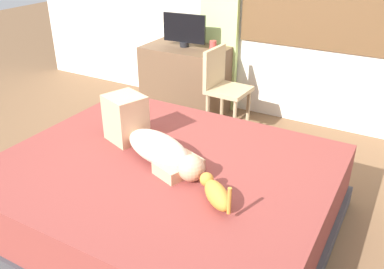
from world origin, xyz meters
TOP-DOWN VIEW (x-y plane):
  - ground_plane at (0.00, 0.00)m, footprint 16.00×16.00m
  - bed at (0.11, 0.01)m, footprint 2.21×1.83m
  - person_lying at (-0.05, 0.08)m, footprint 0.93×0.52m
  - cat at (0.60, -0.21)m, footprint 0.30×0.27m
  - desk at (-0.79, 1.84)m, footprint 0.90×0.56m
  - tv_monitor at (-0.81, 1.84)m, footprint 0.48×0.10m
  - cup at (-0.49, 1.89)m, footprint 0.07×0.07m
  - chair_by_desk at (-0.21, 1.56)m, footprint 0.40×0.40m
  - curtain_left at (-0.53, 2.12)m, footprint 0.44×0.06m

SIDE VIEW (x-z plane):
  - ground_plane at x=0.00m, z-range 0.00..0.00m
  - bed at x=0.11m, z-range 0.00..0.50m
  - desk at x=-0.79m, z-range 0.00..0.74m
  - chair_by_desk at x=-0.21m, z-range 0.08..0.94m
  - cat at x=0.60m, z-range 0.47..0.68m
  - person_lying at x=-0.05m, z-range 0.45..0.79m
  - cup at x=-0.49m, z-range 0.74..0.83m
  - tv_monitor at x=-0.81m, z-range 0.75..1.10m
  - curtain_left at x=-0.53m, z-range 0.00..2.41m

